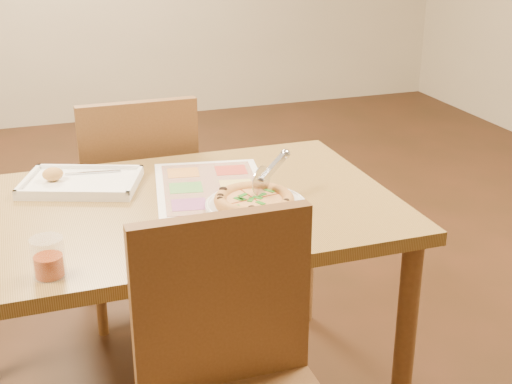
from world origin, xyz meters
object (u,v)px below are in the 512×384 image
object	(u,v)px
glass_tumbler	(48,260)
plate	(256,206)
pizza_cutter	(269,172)
chair_far	(138,183)
menu	(211,187)
appetizer_tray	(79,183)
dining_table	(173,231)
pizza	(254,200)
chair_near	(235,366)

from	to	relation	value
glass_tumbler	plate	bearing A→B (deg)	20.75
plate	pizza_cutter	distance (m)	0.11
chair_far	menu	size ratio (longest dim) A/B	1.00
glass_tumbler	appetizer_tray	bearing A→B (deg)	77.11
menu	chair_far	bearing A→B (deg)	105.85
dining_table	pizza_cutter	size ratio (longest dim) A/B	8.98
dining_table	pizza_cutter	bearing A→B (deg)	-13.15
pizza	menu	xyz separation A→B (m)	(-0.07, 0.20, -0.03)
plate	appetizer_tray	world-z (taller)	appetizer_tray
chair_far	dining_table	bearing A→B (deg)	90.00
plate	menu	bearing A→B (deg)	111.43
appetizer_tray	menu	size ratio (longest dim) A/B	0.87
pizza_cutter	glass_tumbler	size ratio (longest dim) A/B	1.50
chair_near	pizza_cutter	bearing A→B (deg)	62.70
chair_far	glass_tumbler	world-z (taller)	chair_far
chair_near	plate	world-z (taller)	chair_near
dining_table	glass_tumbler	size ratio (longest dim) A/B	13.44
chair_far	pizza_cutter	bearing A→B (deg)	112.58
plate	appetizer_tray	distance (m)	0.57
dining_table	chair_far	xyz separation A→B (m)	(-0.00, 0.60, -0.07)
pizza_cutter	glass_tumbler	distance (m)	0.70
pizza_cutter	appetizer_tray	xyz separation A→B (m)	(-0.51, 0.30, -0.08)
chair_far	pizza	size ratio (longest dim) A/B	2.04
chair_far	appetizer_tray	distance (m)	0.47
pizza_cutter	glass_tumbler	world-z (taller)	pizza_cutter
plate	menu	world-z (taller)	plate
pizza_cutter	menu	world-z (taller)	pizza_cutter
dining_table	menu	world-z (taller)	menu
pizza	menu	bearing A→B (deg)	109.25
dining_table	chair_near	size ratio (longest dim) A/B	2.77
dining_table	plate	world-z (taller)	plate
dining_table	chair_near	xyz separation A→B (m)	(0.00, -0.60, -0.07)
dining_table	appetizer_tray	world-z (taller)	appetizer_tray
chair_near	pizza_cutter	world-z (taller)	chair_near
appetizer_tray	plate	bearing A→B (deg)	-36.17
appetizer_tray	pizza_cutter	bearing A→B (deg)	-29.86
chair_near	menu	distance (m)	0.73
menu	pizza	bearing A→B (deg)	-70.75
menu	glass_tumbler	bearing A→B (deg)	-140.56
pizza	menu	world-z (taller)	pizza
appetizer_tray	glass_tumbler	distance (m)	0.57
plate	appetizer_tray	size ratio (longest dim) A/B	0.72
chair_far	pizza	world-z (taller)	chair_far
appetizer_tray	glass_tumbler	size ratio (longest dim) A/B	4.20
chair_near	appetizer_tray	xyz separation A→B (m)	(-0.24, 0.83, 0.17)
chair_far	menu	bearing A→B (deg)	105.85
chair_far	pizza	xyz separation A→B (m)	(0.22, -0.71, 0.18)
chair_far	pizza_cutter	xyz separation A→B (m)	(0.28, -0.67, 0.24)
dining_table	pizza	xyz separation A→B (m)	(0.22, -0.11, 0.11)
glass_tumbler	pizza_cutter	bearing A→B (deg)	22.28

